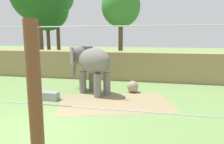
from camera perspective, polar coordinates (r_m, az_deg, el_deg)
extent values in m
plane|color=#6B8E4C|center=(8.71, -19.26, -14.38)|extent=(120.00, 120.00, 0.00)
cube|color=#937F5B|center=(11.37, 0.83, -8.11)|extent=(6.55, 5.09, 0.01)
cube|color=#997F56|center=(17.66, -2.10, 1.93)|extent=(36.00, 1.80, 2.21)
cylinder|color=slate|center=(13.22, -7.78, -2.68)|extent=(0.42, 0.42, 1.34)
cylinder|color=slate|center=(13.66, -5.31, -2.23)|extent=(0.42, 0.42, 1.34)
cylinder|color=slate|center=(12.18, -3.91, -3.68)|extent=(0.42, 0.42, 1.34)
cylinder|color=slate|center=(12.66, -1.37, -3.15)|extent=(0.42, 0.42, 1.34)
ellipsoid|color=slate|center=(12.70, -4.73, 2.92)|extent=(2.82, 2.49, 1.53)
ellipsoid|color=slate|center=(13.90, -8.89, 4.52)|extent=(1.37, 1.40, 1.11)
cube|color=slate|center=(13.50, -10.63, 4.33)|extent=(0.53, 0.78, 1.05)
cube|color=slate|center=(14.17, -6.77, 4.67)|extent=(0.87, 0.22, 1.05)
cylinder|color=slate|center=(14.28, -9.81, 3.04)|extent=(0.56, 0.51, 0.60)
cylinder|color=slate|center=(14.42, -10.03, 1.41)|extent=(0.42, 0.40, 0.56)
cylinder|color=slate|center=(14.55, -10.15, -0.10)|extent=(0.27, 0.27, 0.53)
cylinder|color=slate|center=(11.69, -0.35, 1.90)|extent=(0.30, 0.24, 0.76)
sphere|color=gray|center=(13.37, 5.53, -3.88)|extent=(0.71, 0.71, 0.71)
cylinder|color=brown|center=(4.55, -19.56, -11.21)|extent=(0.27, 0.27, 3.78)
cube|color=gray|center=(12.35, -17.17, -6.06)|extent=(1.40, 0.50, 0.44)
cylinder|color=brown|center=(21.32, 2.30, 6.57)|extent=(0.44, 0.44, 4.67)
ellipsoid|color=#33752D|center=(21.47, 2.38, 17.07)|extent=(3.73, 3.73, 3.91)
cylinder|color=brown|center=(28.01, -16.52, 6.84)|extent=(0.44, 0.44, 4.61)
ellipsoid|color=#235B23|center=(28.19, -16.98, 16.10)|extent=(5.27, 5.27, 5.53)
cylinder|color=brown|center=(25.15, -18.29, 7.42)|extent=(0.44, 0.44, 5.43)
cylinder|color=brown|center=(26.99, -14.10, 8.72)|extent=(0.44, 0.44, 6.36)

